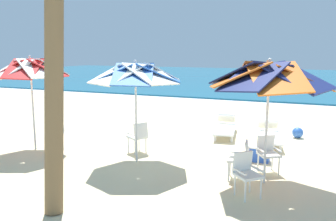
# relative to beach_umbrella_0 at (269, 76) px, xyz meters

# --- Properties ---
(ground_plane) EXTENTS (80.00, 80.00, 0.00)m
(ground_plane) POSITION_rel_beach_umbrella_0_xyz_m (-0.08, 2.55, -2.29)
(ground_plane) COLOR beige
(sea) EXTENTS (80.00, 36.00, 0.10)m
(sea) POSITION_rel_beach_umbrella_0_xyz_m (-0.08, 30.27, -2.24)
(sea) COLOR #19607F
(sea) RESTS_ON ground
(surf_foam) EXTENTS (80.00, 0.70, 0.01)m
(surf_foam) POSITION_rel_beach_umbrella_0_xyz_m (-0.08, 11.97, -2.28)
(surf_foam) COLOR white
(surf_foam) RESTS_ON ground
(beach_umbrella_0) EXTENTS (2.56, 2.56, 2.66)m
(beach_umbrella_0) POSITION_rel_beach_umbrella_0_xyz_m (0.00, 0.00, 0.00)
(beach_umbrella_0) COLOR silver
(beach_umbrella_0) RESTS_ON ground
(plastic_chair_0) EXTENTS (0.61, 0.62, 0.87)m
(plastic_chair_0) POSITION_rel_beach_umbrella_0_xyz_m (-0.04, 0.74, -1.79)
(plastic_chair_0) COLOR white
(plastic_chair_0) RESTS_ON ground
(plastic_chair_1) EXTENTS (0.63, 0.63, 0.87)m
(plastic_chair_1) POSITION_rel_beach_umbrella_0_xyz_m (-0.24, -0.85, -1.79)
(plastic_chair_1) COLOR white
(plastic_chair_1) RESTS_ON ground
(plastic_chair_2) EXTENTS (0.52, 0.49, 0.87)m
(plastic_chair_2) POSITION_rel_beach_umbrella_0_xyz_m (-0.52, 0.03, -1.79)
(plastic_chair_2) COLOR white
(plastic_chair_2) RESTS_ON ground
(beach_umbrella_1) EXTENTS (2.38, 2.38, 2.59)m
(beach_umbrella_1) POSITION_rel_beach_umbrella_0_xyz_m (-3.21, 0.23, -0.04)
(beach_umbrella_1) COLOR silver
(beach_umbrella_1) RESTS_ON ground
(plastic_chair_3) EXTENTS (0.62, 0.60, 0.87)m
(plastic_chair_3) POSITION_rel_beach_umbrella_0_xyz_m (-3.54, 0.94, -1.79)
(plastic_chair_3) COLOR white
(plastic_chair_3) RESTS_ON ground
(beach_umbrella_2) EXTENTS (2.11, 2.11, 2.68)m
(beach_umbrella_2) POSITION_rel_beach_umbrella_0_xyz_m (-6.45, 0.10, 0.01)
(beach_umbrella_2) COLOR silver
(beach_umbrella_2) RESTS_ON ground
(plastic_chair_4) EXTENTS (0.63, 0.63, 0.87)m
(plastic_chair_4) POSITION_rel_beach_umbrella_0_xyz_m (-6.08, 0.63, -1.79)
(plastic_chair_4) COLOR white
(plastic_chair_4) RESTS_ON ground
(sun_lounger_1) EXTENTS (1.01, 2.22, 0.62)m
(sun_lounger_1) POSITION_rel_beach_umbrella_0_xyz_m (-0.33, 3.36, -2.00)
(sun_lounger_1) COLOR white
(sun_lounger_1) RESTS_ON ground
(sun_lounger_2) EXTENTS (1.01, 2.22, 0.62)m
(sun_lounger_2) POSITION_rel_beach_umbrella_0_xyz_m (-1.83, 3.88, -2.00)
(sun_lounger_2) COLOR white
(sun_lounger_2) RESTS_ON ground
(cooler_box) EXTENTS (0.50, 0.34, 0.40)m
(cooler_box) POSITION_rel_beach_umbrella_0_xyz_m (-0.33, 1.49, -2.08)
(cooler_box) COLOR blue
(cooler_box) RESTS_ON ground
(beach_ball) EXTENTS (0.35, 0.35, 0.35)m
(beach_ball) POSITION_rel_beach_umbrella_0_xyz_m (0.43, 4.48, -2.11)
(beach_ball) COLOR blue
(beach_ball) RESTS_ON ground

